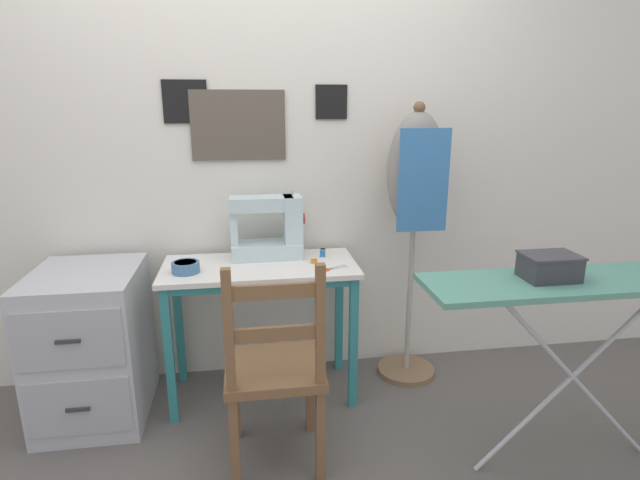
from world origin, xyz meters
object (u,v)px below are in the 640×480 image
object	(u,v)px
fabric_bowl	(186,267)
dress_form	(415,189)
sewing_machine	(271,229)
scissors	(332,269)
filing_cabinet	(92,345)
thread_spool_near_machine	(314,260)
ironing_board	(586,289)
storage_box	(549,267)
wooden_chair	(275,370)
thread_spool_mid_table	(323,253)

from	to	relation	value
fabric_bowl	dress_form	world-z (taller)	dress_form
sewing_machine	scissors	distance (m)	0.39
filing_cabinet	dress_form	world-z (taller)	dress_form
thread_spool_near_machine	filing_cabinet	bearing A→B (deg)	-178.05
sewing_machine	ironing_board	xyz separation A→B (m)	(1.18, -0.84, -0.08)
dress_form	storage_box	distance (m)	0.85
wooden_chair	dress_form	bearing A→B (deg)	38.28
scissors	fabric_bowl	bearing A→B (deg)	175.15
thread_spool_mid_table	dress_form	xyz separation A→B (m)	(0.48, -0.00, 0.33)
thread_spool_near_machine	ironing_board	xyz separation A→B (m)	(0.97, -0.70, 0.06)
sewing_machine	thread_spool_mid_table	distance (m)	0.29
thread_spool_mid_table	dress_form	distance (m)	0.58
thread_spool_mid_table	dress_form	bearing A→B (deg)	-0.42
fabric_bowl	scissors	bearing A→B (deg)	-4.85
scissors	wooden_chair	distance (m)	0.59
thread_spool_near_machine	dress_form	world-z (taller)	dress_form
thread_spool_near_machine	ironing_board	bearing A→B (deg)	-35.80
scissors	ironing_board	bearing A→B (deg)	-33.46
thread_spool_mid_table	ironing_board	bearing A→B (deg)	-41.11
dress_form	wooden_chair	bearing A→B (deg)	-141.72
wooden_chair	dress_form	xyz separation A→B (m)	(0.78, 0.62, 0.63)
wooden_chair	ironing_board	distance (m)	1.27
scissors	filing_cabinet	bearing A→B (deg)	176.60
sewing_machine	thread_spool_mid_table	bearing A→B (deg)	-8.38
filing_cabinet	scissors	bearing A→B (deg)	-3.40
scissors	thread_spool_near_machine	distance (m)	0.13
scissors	sewing_machine	bearing A→B (deg)	138.66
sewing_machine	ironing_board	world-z (taller)	sewing_machine
dress_form	thread_spool_near_machine	bearing A→B (deg)	-170.28
fabric_bowl	thread_spool_mid_table	xyz separation A→B (m)	(0.68, 0.14, -0.01)
fabric_bowl	wooden_chair	xyz separation A→B (m)	(0.38, -0.48, -0.31)
thread_spool_mid_table	storage_box	bearing A→B (deg)	-45.98
fabric_bowl	thread_spool_mid_table	distance (m)	0.69
sewing_machine	thread_spool_mid_table	world-z (taller)	sewing_machine
filing_cabinet	dress_form	bearing A→B (deg)	4.56
scissors	thread_spool_mid_table	xyz separation A→B (m)	(-0.01, 0.20, 0.02)
dress_form	storage_box	bearing A→B (deg)	-70.65
sewing_machine	filing_cabinet	xyz separation A→B (m)	(-0.88, -0.17, -0.50)
thread_spool_mid_table	storage_box	distance (m)	1.10
filing_cabinet	dress_form	distance (m)	1.77
sewing_machine	thread_spool_near_machine	size ratio (longest dim) A/B	9.63
scissors	wooden_chair	xyz separation A→B (m)	(-0.31, -0.42, -0.28)
thread_spool_near_machine	thread_spool_mid_table	xyz separation A→B (m)	(0.06, 0.10, 0.01)
fabric_bowl	ironing_board	size ratio (longest dim) A/B	0.10
fabric_bowl	storage_box	xyz separation A→B (m)	(1.44, -0.64, 0.14)
scissors	dress_form	bearing A→B (deg)	22.80
fabric_bowl	dress_form	bearing A→B (deg)	6.86
thread_spool_mid_table	storage_box	world-z (taller)	storage_box
scissors	filing_cabinet	xyz separation A→B (m)	(-1.15, 0.07, -0.35)
scissors	thread_spool_mid_table	world-z (taller)	thread_spool_mid_table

